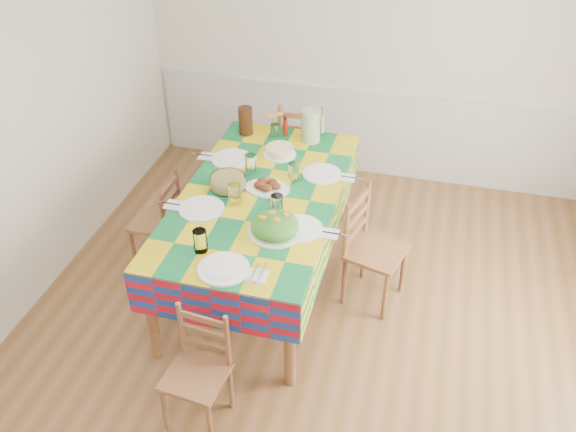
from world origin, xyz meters
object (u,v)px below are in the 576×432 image
object	(u,v)px
chair_far	(302,148)
chair_left	(160,221)
meat_platter	(267,186)
green_pitcher	(311,126)
tea_pitcher	(246,121)
chair_near	(198,372)
dining_table	(260,204)
chair_right	(371,249)

from	to	relation	value
chair_far	chair_left	world-z (taller)	chair_far
meat_platter	chair_far	world-z (taller)	chair_far
green_pitcher	chair_far	distance (m)	0.72
meat_platter	tea_pitcher	bearing A→B (deg)	117.83
tea_pitcher	chair_near	xyz separation A→B (m)	(0.40, -2.28, -0.56)
meat_platter	chair_near	xyz separation A→B (m)	(-0.03, -1.46, -0.47)
dining_table	tea_pitcher	size ratio (longest dim) A/B	8.80
chair_near	tea_pitcher	bearing A→B (deg)	105.92
chair_far	chair_left	xyz separation A→B (m)	(-0.88, -1.38, -0.07)
chair_near	chair_right	size ratio (longest dim) A/B	0.87
tea_pitcher	dining_table	bearing A→B (deg)	-66.02
meat_platter	chair_far	distance (m)	1.37
green_pitcher	tea_pitcher	world-z (taller)	green_pitcher
chair_left	chair_right	size ratio (longest dim) A/B	0.89
meat_platter	chair_left	distance (m)	1.03
chair_near	chair_far	bearing A→B (deg)	96.00
dining_table	meat_platter	size ratio (longest dim) A/B	6.25
tea_pitcher	chair_left	size ratio (longest dim) A/B	0.29
chair_near	chair_left	bearing A→B (deg)	128.51
meat_platter	chair_far	xyz separation A→B (m)	(-0.03, 1.31, -0.39)
chair_near	chair_far	size ratio (longest dim) A/B	0.84
green_pitcher	chair_far	world-z (taller)	green_pitcher
chair_left	green_pitcher	bearing A→B (deg)	130.02
dining_table	chair_near	bearing A→B (deg)	-89.83
dining_table	chair_right	world-z (taller)	chair_right
green_pitcher	chair_right	size ratio (longest dim) A/B	0.30
chair_near	chair_right	xyz separation A→B (m)	(0.87, 1.40, 0.06)
dining_table	chair_near	world-z (taller)	dining_table
chair_near	chair_far	world-z (taller)	chair_far
meat_platter	chair_near	distance (m)	1.53
green_pitcher	chair_right	world-z (taller)	green_pitcher
tea_pitcher	chair_near	size ratio (longest dim) A/B	0.30
tea_pitcher	chair_far	size ratio (longest dim) A/B	0.25
chair_far	chair_near	bearing A→B (deg)	86.29
chair_near	chair_right	distance (m)	1.65
green_pitcher	chair_left	world-z (taller)	green_pitcher
chair_right	tea_pitcher	bearing A→B (deg)	71.47
meat_platter	green_pitcher	distance (m)	0.86
meat_platter	chair_left	xyz separation A→B (m)	(-0.92, -0.07, -0.45)
chair_left	chair_right	distance (m)	1.76
meat_platter	chair_left	bearing A→B (deg)	-175.64
chair_far	chair_right	size ratio (longest dim) A/B	1.04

